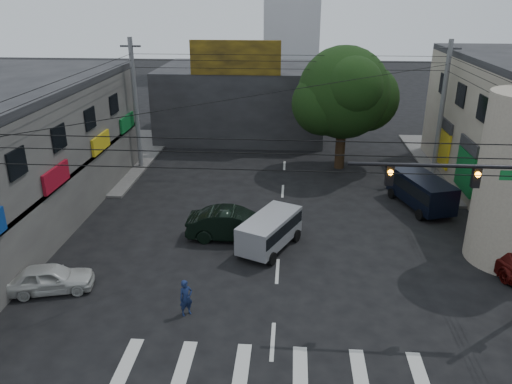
# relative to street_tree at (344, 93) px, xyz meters

# --- Properties ---
(ground) EXTENTS (160.00, 160.00, 0.00)m
(ground) POSITION_rel_street_tree_xyz_m (-4.00, -17.00, -5.47)
(ground) COLOR black
(ground) RESTS_ON ground
(sidewalk_far_left) EXTENTS (16.00, 16.00, 0.15)m
(sidewalk_far_left) POSITION_rel_street_tree_xyz_m (-22.00, 1.00, -5.40)
(sidewalk_far_left) COLOR #514F4C
(sidewalk_far_left) RESTS_ON ground
(building_far) EXTENTS (14.00, 10.00, 6.00)m
(building_far) POSITION_rel_street_tree_xyz_m (-8.00, 9.00, -2.47)
(building_far) COLOR #232326
(building_far) RESTS_ON ground
(billboard) EXTENTS (7.00, 0.30, 2.60)m
(billboard) POSITION_rel_street_tree_xyz_m (-8.00, 4.10, 1.83)
(billboard) COLOR olive
(billboard) RESTS_ON building_far
(street_tree) EXTENTS (6.40, 6.40, 8.70)m
(street_tree) POSITION_rel_street_tree_xyz_m (0.00, 0.00, 0.00)
(street_tree) COLOR black
(street_tree) RESTS_ON ground
(traffic_gantry) EXTENTS (7.10, 0.35, 7.20)m
(traffic_gantry) POSITION_rel_street_tree_xyz_m (3.82, -18.00, -0.64)
(traffic_gantry) COLOR black
(traffic_gantry) RESTS_ON ground
(utility_pole_far_left) EXTENTS (0.32, 0.32, 9.20)m
(utility_pole_far_left) POSITION_rel_street_tree_xyz_m (-14.50, -1.00, -0.87)
(utility_pole_far_left) COLOR #59595B
(utility_pole_far_left) RESTS_ON ground
(utility_pole_far_right) EXTENTS (0.32, 0.32, 9.20)m
(utility_pole_far_right) POSITION_rel_street_tree_xyz_m (6.50, -1.00, -0.87)
(utility_pole_far_right) COLOR #59595B
(utility_pole_far_right) RESTS_ON ground
(dark_sedan) EXTENTS (1.74, 4.87, 1.60)m
(dark_sedan) POSITION_rel_street_tree_xyz_m (-6.36, -11.83, -4.67)
(dark_sedan) COLOR black
(dark_sedan) RESTS_ON ground
(white_compact) EXTENTS (3.18, 4.30, 1.23)m
(white_compact) POSITION_rel_street_tree_xyz_m (-13.63, -17.33, -4.86)
(white_compact) COLOR beige
(white_compact) RESTS_ON ground
(maroon_sedan) EXTENTS (3.93, 5.46, 1.34)m
(maroon_sedan) POSITION_rel_street_tree_xyz_m (6.50, -13.82, -4.80)
(maroon_sedan) COLOR #4D0D0B
(maroon_sedan) RESTS_ON ground
(silver_minivan) EXTENTS (5.30, 4.74, 1.73)m
(silver_minivan) POSITION_rel_street_tree_xyz_m (-4.47, -12.83, -4.61)
(silver_minivan) COLOR #9C9DA3
(silver_minivan) RESTS_ON ground
(navy_van) EXTENTS (5.94, 4.67, 1.95)m
(navy_van) POSITION_rel_street_tree_xyz_m (4.19, -6.97, -4.50)
(navy_van) COLOR black
(navy_van) RESTS_ON ground
(traffic_officer) EXTENTS (0.91, 0.90, 1.53)m
(traffic_officer) POSITION_rel_street_tree_xyz_m (-7.49, -18.57, -4.71)
(traffic_officer) COLOR #132045
(traffic_officer) RESTS_ON ground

